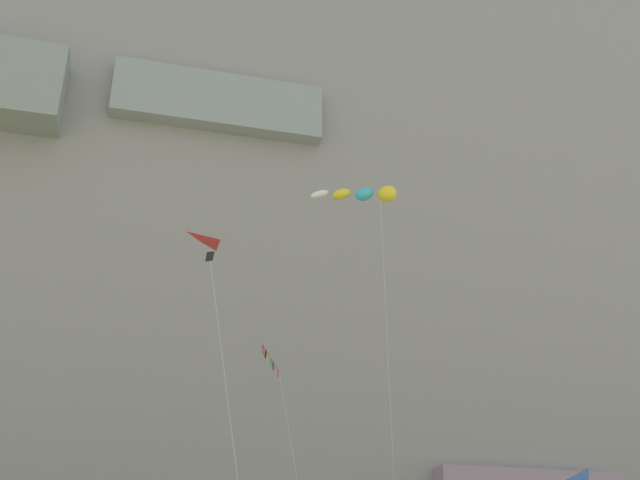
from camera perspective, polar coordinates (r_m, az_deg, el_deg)
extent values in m
cube|color=gray|center=(73.07, -9.11, -2.57)|extent=(180.00, 27.39, 66.36)
cube|color=gray|center=(65.94, -7.34, 9.24)|extent=(16.62, 3.46, 4.96)
cylinder|color=black|center=(42.02, -3.53, -8.44)|extent=(1.77, 4.33, 0.02)
cube|color=#CC3399|center=(43.83, -3.03, -9.51)|extent=(0.18, 0.34, 0.38)
cube|color=orange|center=(43.20, -3.19, -9.25)|extent=(0.18, 0.34, 0.38)
cube|color=navy|center=(42.58, -3.36, -8.98)|extent=(0.16, 0.33, 0.38)
cube|color=teal|center=(41.96, -3.54, -8.71)|extent=(0.17, 0.33, 0.38)
cube|color=orange|center=(41.34, -3.72, -8.42)|extent=(0.16, 0.33, 0.38)
cube|color=black|center=(40.72, -3.91, -8.13)|extent=(0.17, 0.34, 0.38)
cube|color=red|center=(40.10, -4.10, -7.83)|extent=(0.17, 0.33, 0.38)
ellipsoid|color=yellow|center=(49.23, 4.82, 3.30)|extent=(1.65, 1.53, 1.17)
ellipsoid|color=#38B2D1|center=(49.57, 3.17, 3.30)|extent=(1.53, 1.35, 0.99)
ellipsoid|color=yellow|center=(49.95, 1.55, 3.30)|extent=(1.42, 1.18, 0.80)
ellipsoid|color=white|center=(50.36, -0.05, 3.29)|extent=(1.31, 1.00, 0.62)
cylinder|color=silver|center=(42.34, 5.09, -12.42)|extent=(0.93, 3.31, 27.95)
pyramid|color=red|center=(33.42, -7.16, -0.75)|extent=(1.80, 1.82, 0.21)
cube|color=black|center=(33.63, -7.87, -1.17)|extent=(0.34, 0.32, 0.46)
cylinder|color=silver|center=(28.80, -6.01, -15.81)|extent=(2.39, 4.56, 17.96)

